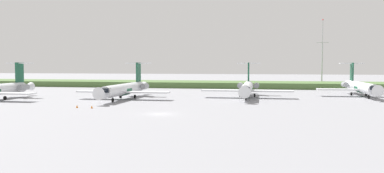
{
  "coord_description": "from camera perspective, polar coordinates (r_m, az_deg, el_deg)",
  "views": [
    {
      "loc": [
        16.89,
        -62.63,
        8.38
      ],
      "look_at": [
        0.0,
        30.39,
        3.0
      ],
      "focal_mm": 35.82,
      "sensor_mm": 36.0,
      "label": 1
    }
  ],
  "objects": [
    {
      "name": "regional_jet_fourth",
      "position": [
        98.88,
        8.21,
        -0.16
      ],
      "size": [
        22.81,
        31.0,
        9.0
      ],
      "color": "silver",
      "rests_on": "ground"
    },
    {
      "name": "grass_berm",
      "position": [
        143.74,
        3.53,
        0.32
      ],
      "size": [
        320.0,
        20.0,
        2.08
      ],
      "primitive_type": "cube",
      "color": "#4C6B38",
      "rests_on": "ground"
    },
    {
      "name": "antenna_mast",
      "position": [
        154.0,
        18.81,
        3.92
      ],
      "size": [
        4.4,
        0.5,
        25.7
      ],
      "color": "#B2B2B7",
      "rests_on": "ground"
    },
    {
      "name": "safety_cone_front_marker",
      "position": [
        77.89,
        -16.75,
        -2.86
      ],
      "size": [
        0.44,
        0.44,
        0.55
      ],
      "primitive_type": "cone",
      "color": "orange",
      "rests_on": "ground"
    },
    {
      "name": "ground_plane",
      "position": [
        94.53,
        -0.04,
        -1.83
      ],
      "size": [
        500.0,
        500.0,
        0.0
      ],
      "primitive_type": "plane",
      "color": "gray"
    },
    {
      "name": "regional_jet_fifth",
      "position": [
        111.44,
        23.8,
        -0.03
      ],
      "size": [
        22.81,
        31.0,
        9.0
      ],
      "color": "silver",
      "rests_on": "ground"
    },
    {
      "name": "safety_cone_mid_marker",
      "position": [
        76.13,
        -14.7,
        -2.96
      ],
      "size": [
        0.44,
        0.44,
        0.55
      ],
      "primitive_type": "cone",
      "color": "orange",
      "rests_on": "ground"
    },
    {
      "name": "regional_jet_third",
      "position": [
        95.26,
        -9.93,
        -0.31
      ],
      "size": [
        22.81,
        31.0,
        9.0
      ],
      "color": "silver",
      "rests_on": "ground"
    }
  ]
}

